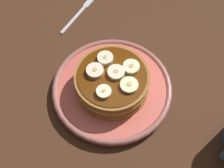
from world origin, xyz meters
TOP-DOWN VIEW (x-y plane):
  - ground_plane at (0.00, 0.00)cm, footprint 140.00×140.00cm
  - plate at (0.00, 0.00)cm, footprint 23.71×23.71cm
  - pancake_stack at (-0.08, 0.15)cm, footprint 14.90×14.97cm
  - banana_slice_0 at (-0.89, 0.43)cm, footprint 3.21×3.21cm
  - banana_slice_1 at (-0.91, -3.68)cm, footprint 3.03×3.03cm
  - banana_slice_2 at (3.19, 2.17)cm, footprint 2.75×2.75cm
  - banana_slice_3 at (-1.36, 3.51)cm, footprint 3.33×3.33cm
  - banana_slice_4 at (2.18, -2.40)cm, footprint 3.24×3.24cm
  - banana_slice_5 at (-3.94, 0.51)cm, footprint 3.17×3.17cm
  - fork at (-5.33, -21.77)cm, footprint 12.21×6.34cm

SIDE VIEW (x-z plane):
  - ground_plane at x=0.00cm, z-range -3.00..0.00cm
  - fork at x=-5.33cm, z-range 0.00..0.50cm
  - plate at x=0.00cm, z-range 0.08..2.19cm
  - pancake_stack at x=-0.08cm, z-range 1.75..6.15cm
  - banana_slice_3 at x=-1.36cm, z-range 5.97..6.81cm
  - banana_slice_5 at x=-3.94cm, z-range 5.97..6.83cm
  - banana_slice_0 at x=-0.89cm, z-range 5.97..6.91cm
  - banana_slice_2 at x=3.19cm, z-range 5.97..6.94cm
  - banana_slice_4 at x=2.18cm, z-range 5.97..7.02cm
  - banana_slice_1 at x=-0.91cm, z-range 5.97..7.02cm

